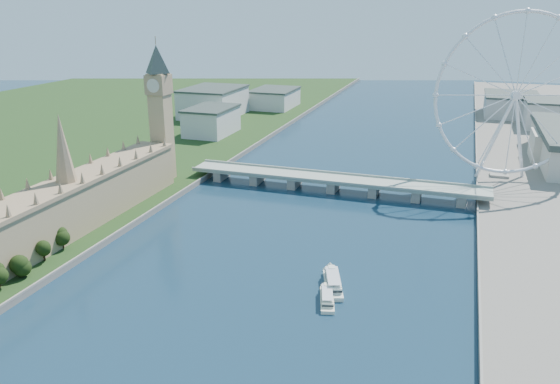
% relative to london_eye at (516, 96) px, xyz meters
% --- Properties ---
extents(parliament_range, '(24.00, 200.00, 70.00)m').
position_rel_london_eye_xyz_m(parliament_range, '(-247.98, -185.08, -49.04)').
color(parliament_range, tan).
rests_on(parliament_range, ground).
extents(big_ben, '(20.02, 20.02, 110.00)m').
position_rel_london_eye_xyz_m(big_ben, '(-247.98, -77.08, -0.95)').
color(big_ben, tan).
rests_on(big_ben, ground).
extents(westminster_bridge, '(220.00, 22.00, 9.50)m').
position_rel_london_eye_xyz_m(westminster_bridge, '(-119.98, -55.08, -60.89)').
color(westminster_bridge, gray).
rests_on(westminster_bridge, ground).
extents(london_eye, '(113.60, 39.12, 124.30)m').
position_rel_london_eye_xyz_m(london_eye, '(0.00, 0.00, 0.00)').
color(london_eye, silver).
rests_on(london_eye, ground).
extents(city_skyline, '(505.00, 280.00, 32.00)m').
position_rel_london_eye_xyz_m(city_skyline, '(-80.75, 205.00, -50.56)').
color(city_skyline, beige).
rests_on(city_skyline, ground).
extents(tour_boat_near, '(17.45, 32.24, 6.93)m').
position_rel_london_eye_xyz_m(tour_boat_near, '(-86.52, -198.83, -67.52)').
color(tour_boat_near, silver).
rests_on(tour_boat_near, ground).
extents(tour_boat_far, '(13.07, 26.44, 5.62)m').
position_rel_london_eye_xyz_m(tour_boat_far, '(-85.90, -213.00, -67.52)').
color(tour_boat_far, '#EFEBC9').
rests_on(tour_boat_far, ground).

